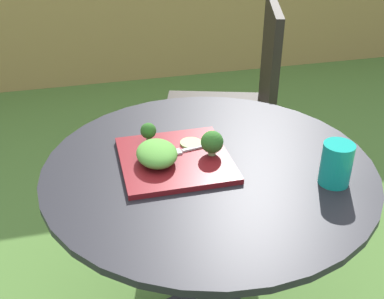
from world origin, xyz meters
TOP-DOWN VIEW (x-y plane):
  - patio_table at (0.00, 0.00)m, footprint 0.81×0.81m
  - patio_chair at (0.34, 0.73)m, footprint 0.55×0.55m
  - salad_plate at (-0.08, 0.03)m, footprint 0.27×0.27m
  - drinking_glass at (0.26, -0.14)m, footprint 0.07×0.07m
  - fork at (-0.04, 0.06)m, footprint 0.15×0.04m
  - lettuce_mound at (-0.12, 0.02)m, footprint 0.10×0.12m
  - broccoli_floret_0 at (0.01, 0.03)m, footprint 0.06×0.06m
  - broccoli_floret_1 at (-0.13, 0.13)m, footprint 0.04×0.04m
  - cucumber_slice_0 at (-0.02, 0.09)m, footprint 0.06×0.06m

SIDE VIEW (x-z plane):
  - patio_table at x=0.00m, z-range 0.07..0.77m
  - patio_chair at x=0.34m, z-range 0.08..0.98m
  - salad_plate at x=-0.08m, z-range 0.70..0.72m
  - fork at x=-0.04m, z-range 0.72..0.72m
  - cucumber_slice_0 at x=-0.02m, z-range 0.72..0.72m
  - lettuce_mound at x=-0.12m, z-range 0.72..0.76m
  - broccoli_floret_1 at x=-0.13m, z-range 0.72..0.77m
  - drinking_glass at x=0.26m, z-range 0.70..0.80m
  - broccoli_floret_0 at x=0.01m, z-range 0.72..0.78m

